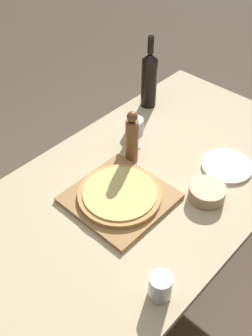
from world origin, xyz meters
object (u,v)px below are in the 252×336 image
Objects in this scene: pizza at (120,194)px; pepper_mill at (132,138)px; wine_glass at (134,128)px; small_bowl at (207,192)px; wine_bottle at (149,79)px.

pizza is 0.25m from pepper_mill.
wine_glass is at bearing 122.26° from pizza.
pizza is at bearing -135.46° from small_bowl.
pizza is at bearing -59.09° from wine_bottle.
pepper_mill is at bearing -58.95° from wine_bottle.
small_bowl is (0.35, 0.04, -0.09)m from pepper_mill.
wine_bottle is 0.33m from wine_glass.
wine_bottle is at bearing 150.09° from small_bowl.
wine_glass is (-0.06, 0.08, -0.02)m from pepper_mill.
small_bowl is at bearing -5.89° from wine_glass.
pepper_mill is 0.10m from wine_glass.
wine_bottle is (-0.34, 0.56, 0.12)m from pizza.
small_bowl is at bearing 44.54° from pizza.
pepper_mill reaches higher than wine_glass.
wine_bottle is at bearing 120.91° from pizza.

